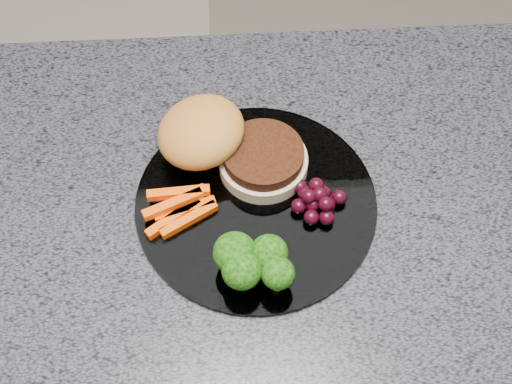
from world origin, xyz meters
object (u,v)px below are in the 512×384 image
island_cabinet (210,383)px  grape_bunch (316,200)px  plate (256,203)px  burger (223,144)px

island_cabinet → grape_bunch: size_ratio=19.79×
island_cabinet → plate: plate is taller
island_cabinet → plate: 0.48m
plate → burger: (-0.03, 0.06, 0.03)m
island_cabinet → plate: (0.08, 0.04, 0.47)m
plate → grape_bunch: grape_bunch is taller
island_cabinet → burger: burger is taller
burger → plate: bearing=-52.3°
plate → grape_bunch: size_ratio=4.29×
plate → burger: 0.07m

